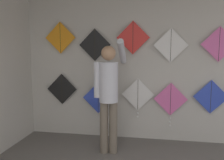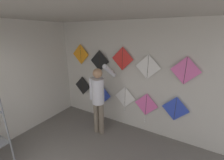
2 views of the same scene
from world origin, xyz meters
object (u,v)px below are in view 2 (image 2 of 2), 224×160
at_px(kite_6, 100,61).
at_px(kite_9, 185,71).
at_px(kite_8, 148,67).
at_px(kite_1, 102,95).
at_px(kite_5, 81,54).
at_px(kite_4, 175,109).
at_px(kite_0, 83,86).
at_px(kite_3, 146,106).
at_px(shopkeeper, 98,96).
at_px(kite_7, 122,59).
at_px(kite_2, 125,98).

relative_size(kite_6, kite_9, 1.00).
bearing_deg(kite_6, kite_8, 0.00).
distance_m(kite_1, kite_5, 1.35).
xyz_separation_m(kite_4, kite_6, (-2.07, 0.00, 0.91)).
bearing_deg(kite_0, kite_1, 0.00).
bearing_deg(kite_6, kite_3, -0.04).
bearing_deg(kite_9, kite_5, 180.00).
height_order(shopkeeper, kite_8, kite_8).
relative_size(kite_3, kite_4, 1.35).
bearing_deg(kite_3, kite_9, 0.07).
bearing_deg(kite_0, kite_6, 0.00).
bearing_deg(kite_4, kite_3, -179.93).
bearing_deg(shopkeeper, kite_9, 13.27).
distance_m(kite_0, kite_3, 2.06).
bearing_deg(shopkeeper, kite_3, 25.35).
xyz_separation_m(kite_3, kite_8, (-0.03, 0.00, 1.00)).
distance_m(kite_1, kite_4, 2.01).
relative_size(shopkeeper, kite_9, 3.08).
relative_size(shopkeeper, kite_4, 3.08).
bearing_deg(kite_4, shopkeeper, -160.11).
bearing_deg(kite_3, kite_6, 179.96).
xyz_separation_m(shopkeeper, kite_9, (1.78, 0.61, 0.73)).
relative_size(kite_7, kite_9, 1.00).
xyz_separation_m(kite_2, kite_7, (-0.10, 0.00, 1.05)).
height_order(kite_0, kite_7, kite_7).
distance_m(kite_5, kite_6, 0.68).
distance_m(kite_0, kite_7, 1.68).
height_order(kite_2, kite_6, kite_6).
xyz_separation_m(kite_1, kite_5, (-0.73, 0.00, 1.13)).
bearing_deg(shopkeeper, kite_4, 14.17).
relative_size(kite_2, kite_6, 1.23).
distance_m(kite_4, kite_6, 2.26).
bearing_deg(kite_4, kite_2, -179.97).
bearing_deg(kite_3, kite_8, 178.08).
height_order(kite_1, kite_8, kite_8).
bearing_deg(kite_1, kite_0, 180.00).
xyz_separation_m(kite_1, kite_8, (1.31, 0.00, 0.98)).
relative_size(kite_2, kite_4, 1.23).
xyz_separation_m(shopkeeper, kite_6, (-0.37, 0.61, 0.73)).
xyz_separation_m(kite_1, kite_7, (0.64, 0.00, 1.12)).
xyz_separation_m(kite_3, kite_5, (-2.06, 0.00, 1.15)).
bearing_deg(kite_2, kite_8, 0.06).
height_order(kite_8, kite_9, kite_9).
height_order(kite_0, kite_9, kite_9).
bearing_deg(shopkeeper, kite_8, 26.05).
bearing_deg(kite_5, kite_1, 0.00).
height_order(kite_3, kite_4, kite_4).
distance_m(kite_2, kite_4, 1.27).
relative_size(kite_3, kite_6, 1.35).
bearing_deg(kite_6, kite_7, 0.00).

